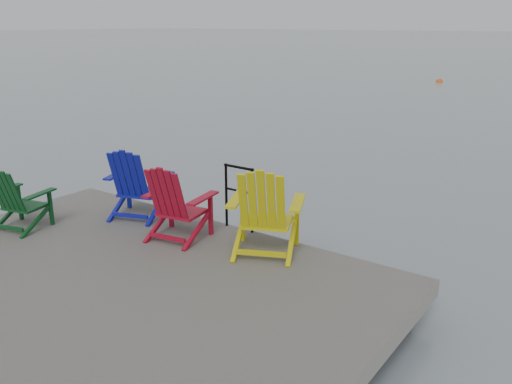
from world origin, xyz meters
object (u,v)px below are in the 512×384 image
Objects in this scene: chair_blue at (136,183)px; chair_yellow at (265,210)px; chair_red at (176,202)px; buoy_b at (439,82)px; handrail at (239,192)px; chair_green at (17,198)px.

chair_yellow is (2.25, -0.00, 0.04)m from chair_blue.
chair_red is 2.65× the size of buoy_b.
handrail is 2.36× the size of buoy_b.
chair_green is 1.59m from chair_blue.
chair_red is 26.59m from buoy_b.
handrail is 1.01× the size of chair_green.
buoy_b is (-4.70, 26.15, -1.01)m from chair_red.
chair_red is at bearing 12.97° from chair_green.
handrail is 0.80× the size of chair_yellow.
chair_red reaches higher than chair_green.
chair_green is at bearing -144.64° from handrail.
buoy_b is at bearing 77.96° from chair_yellow.
chair_red is at bearing -120.76° from handrail.
buoy_b is (-5.91, 25.88, -1.07)m from chair_yellow.
chair_yellow is at bearing 8.20° from chair_green.
chair_blue reaches higher than chair_red.
buoy_b is at bearing 90.78° from chair_red.
handrail is 1.57m from chair_blue.
chair_blue reaches higher than buoy_b.
chair_blue is at bearing -162.20° from handrail.
handrail reaches higher than chair_green.
handrail is 3.01m from chair_green.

